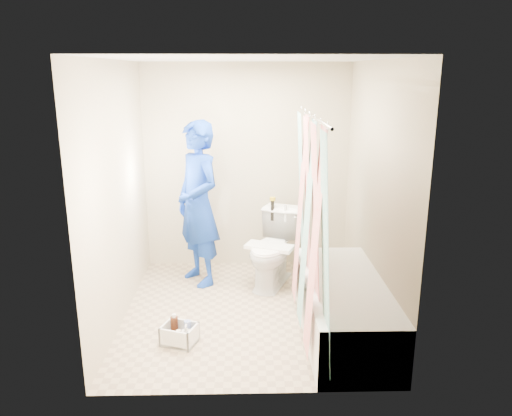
{
  "coord_description": "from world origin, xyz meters",
  "views": [
    {
      "loc": [
        -0.03,
        -4.49,
        2.3
      ],
      "look_at": [
        0.09,
        0.34,
        0.97
      ],
      "focal_mm": 35.0,
      "sensor_mm": 36.0,
      "label": 1
    }
  ],
  "objects_px": {
    "bathtub": "(343,305)",
    "cleaning_caddy": "(180,335)",
    "plumber": "(198,204)",
    "toilet": "(273,249)"
  },
  "relations": [
    {
      "from": "bathtub",
      "to": "toilet",
      "type": "xyz_separation_m",
      "value": [
        -0.57,
        1.09,
        0.14
      ]
    },
    {
      "from": "bathtub",
      "to": "plumber",
      "type": "relative_size",
      "value": 0.97
    },
    {
      "from": "bathtub",
      "to": "cleaning_caddy",
      "type": "height_order",
      "value": "bathtub"
    },
    {
      "from": "toilet",
      "to": "plumber",
      "type": "distance_m",
      "value": 0.96
    },
    {
      "from": "bathtub",
      "to": "toilet",
      "type": "distance_m",
      "value": 1.23
    },
    {
      "from": "plumber",
      "to": "cleaning_caddy",
      "type": "height_order",
      "value": "plumber"
    },
    {
      "from": "toilet",
      "to": "cleaning_caddy",
      "type": "bearing_deg",
      "value": -103.06
    },
    {
      "from": "plumber",
      "to": "cleaning_caddy",
      "type": "relative_size",
      "value": 5.2
    },
    {
      "from": "toilet",
      "to": "bathtub",
      "type": "bearing_deg",
      "value": -40.31
    },
    {
      "from": "toilet",
      "to": "plumber",
      "type": "xyz_separation_m",
      "value": [
        -0.82,
        0.1,
        0.49
      ]
    }
  ]
}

